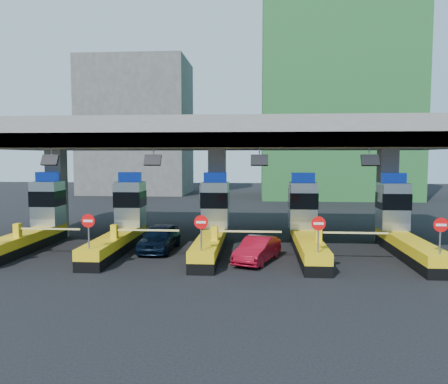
{
  "coord_description": "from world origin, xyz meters",
  "views": [
    {
      "loc": [
        2.39,
        -23.12,
        5.09
      ],
      "look_at": [
        0.64,
        0.0,
        3.18
      ],
      "focal_mm": 35.0,
      "sensor_mm": 36.0,
      "label": 1
    }
  ],
  "objects": [
    {
      "name": "ground",
      "position": [
        0.0,
        0.0,
        0.0
      ],
      "size": [
        120.0,
        120.0,
        0.0
      ],
      "primitive_type": "plane",
      "color": "black",
      "rests_on": "ground"
    },
    {
      "name": "toll_canopy",
      "position": [
        0.0,
        2.87,
        6.13
      ],
      "size": [
        28.0,
        12.09,
        7.0
      ],
      "color": "slate",
      "rests_on": "ground"
    },
    {
      "name": "toll_lane_far_left",
      "position": [
        -10.0,
        0.28,
        1.4
      ],
      "size": [
        4.43,
        8.0,
        4.16
      ],
      "color": "black",
      "rests_on": "ground"
    },
    {
      "name": "toll_lane_left",
      "position": [
        -5.0,
        0.28,
        1.4
      ],
      "size": [
        4.43,
        8.0,
        4.16
      ],
      "color": "black",
      "rests_on": "ground"
    },
    {
      "name": "toll_lane_center",
      "position": [
        0.0,
        0.28,
        1.4
      ],
      "size": [
        4.43,
        8.0,
        4.16
      ],
      "color": "black",
      "rests_on": "ground"
    },
    {
      "name": "toll_lane_right",
      "position": [
        5.0,
        0.28,
        1.4
      ],
      "size": [
        4.43,
        8.0,
        4.16
      ],
      "color": "black",
      "rests_on": "ground"
    },
    {
      "name": "toll_lane_far_right",
      "position": [
        10.0,
        0.28,
        1.4
      ],
      "size": [
        4.43,
        8.0,
        4.16
      ],
      "color": "black",
      "rests_on": "ground"
    },
    {
      "name": "bg_building_scaffold",
      "position": [
        12.0,
        32.0,
        14.0
      ],
      "size": [
        18.0,
        12.0,
        28.0
      ],
      "primitive_type": "cube",
      "color": "#1E5926",
      "rests_on": "ground"
    },
    {
      "name": "bg_building_concrete",
      "position": [
        -14.0,
        36.0,
        9.0
      ],
      "size": [
        14.0,
        10.0,
        18.0
      ],
      "primitive_type": "cube",
      "color": "#4C4C49",
      "rests_on": "ground"
    },
    {
      "name": "van",
      "position": [
        -2.84,
        -0.2,
        0.71
      ],
      "size": [
        1.84,
        4.24,
        1.42
      ],
      "primitive_type": "imported",
      "rotation": [
        0.0,
        0.0,
        -0.04
      ],
      "color": "black",
      "rests_on": "ground"
    },
    {
      "name": "red_car",
      "position": [
        2.44,
        -2.35,
        0.6
      ],
      "size": [
        2.44,
        3.86,
        1.2
      ],
      "primitive_type": "imported",
      "rotation": [
        0.0,
        0.0,
        -0.35
      ],
      "color": "maroon",
      "rests_on": "ground"
    }
  ]
}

